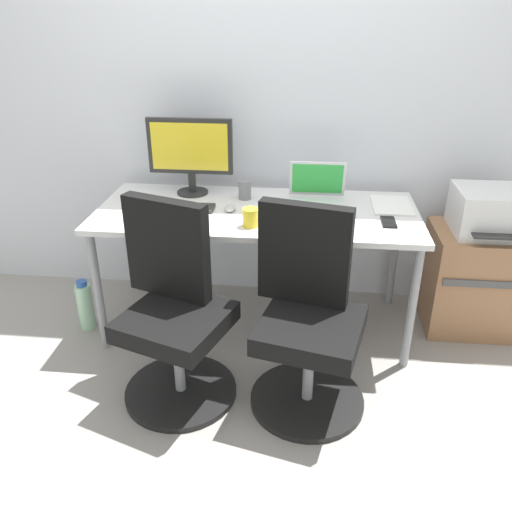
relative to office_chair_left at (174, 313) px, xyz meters
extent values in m
plane|color=gray|center=(0.33, 0.60, -0.42)|extent=(5.28, 5.28, 0.00)
cube|color=silver|center=(0.33, 1.05, 0.88)|extent=(4.40, 0.04, 2.60)
cube|color=silver|center=(0.33, 0.60, 0.28)|extent=(1.72, 0.74, 0.03)
cylinder|color=gray|center=(-0.48, 0.28, -0.08)|extent=(0.04, 0.04, 0.69)
cylinder|color=gray|center=(1.14, 0.28, -0.08)|extent=(0.04, 0.04, 0.69)
cylinder|color=gray|center=(-0.48, 0.92, -0.08)|extent=(0.04, 0.04, 0.69)
cylinder|color=gray|center=(1.14, 0.92, -0.08)|extent=(0.04, 0.04, 0.69)
cylinder|color=black|center=(0.02, -0.06, -0.41)|extent=(0.54, 0.54, 0.03)
cylinder|color=gray|center=(0.02, -0.06, -0.22)|extent=(0.05, 0.05, 0.34)
cube|color=black|center=(0.02, -0.06, -0.01)|extent=(0.56, 0.56, 0.09)
cube|color=black|center=(-0.04, 0.11, 0.28)|extent=(0.42, 0.21, 0.48)
cylinder|color=black|center=(0.63, -0.06, -0.41)|extent=(0.54, 0.54, 0.03)
cylinder|color=gray|center=(0.63, -0.06, -0.22)|extent=(0.05, 0.05, 0.34)
cube|color=black|center=(0.63, -0.06, -0.01)|extent=(0.53, 0.53, 0.09)
cube|color=black|center=(0.59, 0.12, 0.28)|extent=(0.42, 0.17, 0.48)
cube|color=#996B47|center=(1.58, 0.73, -0.13)|extent=(0.54, 0.43, 0.59)
cube|color=#4C4C4C|center=(1.58, 0.50, -0.04)|extent=(0.49, 0.01, 0.04)
cube|color=silver|center=(1.58, 0.73, 0.29)|extent=(0.38, 0.34, 0.24)
cube|color=#262626|center=(1.58, 0.53, 0.23)|extent=(0.27, 0.06, 0.01)
cylinder|color=#A5D8B2|center=(-0.65, 0.45, -0.28)|extent=(0.09, 0.09, 0.28)
cylinder|color=#2D59B2|center=(-0.65, 0.45, -0.13)|extent=(0.06, 0.06, 0.03)
cylinder|color=#262626|center=(-0.07, 0.83, 0.30)|extent=(0.18, 0.18, 0.01)
cylinder|color=#262626|center=(-0.07, 0.83, 0.36)|extent=(0.04, 0.04, 0.11)
cube|color=#262626|center=(-0.07, 0.83, 0.57)|extent=(0.48, 0.03, 0.31)
cube|color=yellow|center=(-0.07, 0.81, 0.57)|extent=(0.43, 0.00, 0.26)
cube|color=silver|center=(0.65, 0.66, 0.31)|extent=(0.31, 0.22, 0.02)
cube|color=silver|center=(0.65, 0.80, 0.42)|extent=(0.31, 0.06, 0.21)
cube|color=green|center=(0.65, 0.79, 0.42)|extent=(0.28, 0.05, 0.17)
cube|color=silver|center=(-0.06, 0.31, 0.31)|extent=(0.34, 0.12, 0.02)
cube|color=#2D2D2D|center=(-0.07, 0.57, 0.31)|extent=(0.34, 0.12, 0.02)
ellipsoid|color=#B7B7B7|center=(0.32, 0.54, 0.31)|extent=(0.06, 0.10, 0.03)
ellipsoid|color=#B7B7B7|center=(0.19, 0.57, 0.31)|extent=(0.06, 0.10, 0.03)
cylinder|color=yellow|center=(0.32, 0.37, 0.34)|extent=(0.08, 0.08, 0.09)
cylinder|color=slate|center=(0.24, 0.76, 0.35)|extent=(0.07, 0.07, 0.10)
cube|color=black|center=(1.01, 0.48, 0.30)|extent=(0.07, 0.14, 0.01)
cube|color=white|center=(1.05, 0.72, 0.30)|extent=(0.21, 0.30, 0.01)
camera|label=1|loc=(0.59, -2.01, 1.31)|focal=36.65mm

